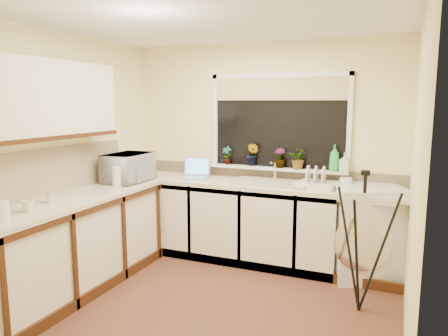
% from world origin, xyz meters
% --- Properties ---
extents(floor, '(3.20, 3.20, 0.00)m').
position_xyz_m(floor, '(0.00, 0.00, 0.00)').
color(floor, brown).
rests_on(floor, ground).
extents(ceiling, '(3.20, 3.20, 0.00)m').
position_xyz_m(ceiling, '(0.00, 0.00, 2.45)').
color(ceiling, white).
rests_on(ceiling, ground).
extents(wall_back, '(3.20, 0.00, 3.20)m').
position_xyz_m(wall_back, '(0.00, 1.50, 1.23)').
color(wall_back, '#FBEFA7').
rests_on(wall_back, ground).
extents(wall_front, '(3.20, 0.00, 3.20)m').
position_xyz_m(wall_front, '(0.00, -1.50, 1.23)').
color(wall_front, '#FBEFA7').
rests_on(wall_front, ground).
extents(wall_left, '(0.00, 3.00, 3.00)m').
position_xyz_m(wall_left, '(-1.60, 0.00, 1.23)').
color(wall_left, '#FBEFA7').
rests_on(wall_left, ground).
extents(wall_right, '(0.00, 3.00, 3.00)m').
position_xyz_m(wall_right, '(1.60, 0.00, 1.23)').
color(wall_right, '#FBEFA7').
rests_on(wall_right, ground).
extents(base_cabinet_back, '(2.55, 0.60, 0.86)m').
position_xyz_m(base_cabinet_back, '(-0.33, 1.20, 0.43)').
color(base_cabinet_back, silver).
rests_on(base_cabinet_back, floor).
extents(base_cabinet_left, '(0.54, 2.40, 0.86)m').
position_xyz_m(base_cabinet_left, '(-1.30, -0.30, 0.43)').
color(base_cabinet_left, silver).
rests_on(base_cabinet_left, floor).
extents(worktop_back, '(3.20, 0.60, 0.04)m').
position_xyz_m(worktop_back, '(0.00, 1.20, 0.88)').
color(worktop_back, beige).
rests_on(worktop_back, base_cabinet_back).
extents(worktop_left, '(0.60, 2.40, 0.04)m').
position_xyz_m(worktop_left, '(-1.30, -0.30, 0.88)').
color(worktop_left, beige).
rests_on(worktop_left, base_cabinet_left).
extents(upper_cabinet, '(0.28, 1.90, 0.70)m').
position_xyz_m(upper_cabinet, '(-1.44, -0.45, 1.80)').
color(upper_cabinet, silver).
rests_on(upper_cabinet, wall_left).
extents(splashback_left, '(0.02, 2.40, 0.45)m').
position_xyz_m(splashback_left, '(-1.59, -0.30, 1.12)').
color(splashback_left, beige).
rests_on(splashback_left, wall_left).
extents(splashback_back, '(3.20, 0.02, 0.14)m').
position_xyz_m(splashback_back, '(0.00, 1.49, 0.97)').
color(splashback_back, beige).
rests_on(splashback_back, wall_back).
extents(window_glass, '(1.50, 0.02, 1.00)m').
position_xyz_m(window_glass, '(0.20, 1.49, 1.55)').
color(window_glass, black).
rests_on(window_glass, wall_back).
extents(window_blind, '(1.50, 0.02, 0.25)m').
position_xyz_m(window_blind, '(0.20, 1.46, 1.92)').
color(window_blind, tan).
rests_on(window_blind, wall_back).
extents(windowsill, '(1.60, 0.14, 0.03)m').
position_xyz_m(windowsill, '(0.20, 1.43, 1.04)').
color(windowsill, white).
rests_on(windowsill, wall_back).
extents(sink, '(0.82, 0.46, 0.03)m').
position_xyz_m(sink, '(0.20, 1.20, 0.91)').
color(sink, tan).
rests_on(sink, worktop_back).
extents(faucet, '(0.03, 0.03, 0.24)m').
position_xyz_m(faucet, '(0.20, 1.38, 1.02)').
color(faucet, silver).
rests_on(faucet, worktop_back).
extents(washing_machine, '(0.86, 0.85, 0.94)m').
position_xyz_m(washing_machine, '(1.21, 1.24, 0.47)').
color(washing_machine, silver).
rests_on(washing_machine, floor).
extents(laptop, '(0.36, 0.33, 0.23)m').
position_xyz_m(laptop, '(-0.72, 1.23, 0.96)').
color(laptop, '#AAAAB2').
rests_on(laptop, worktop_back).
extents(kettle, '(0.15, 0.15, 0.20)m').
position_xyz_m(kettle, '(-1.26, 0.49, 1.00)').
color(kettle, white).
rests_on(kettle, worktop_left).
extents(dish_rack, '(0.46, 0.38, 0.06)m').
position_xyz_m(dish_rack, '(0.71, 1.18, 0.93)').
color(dish_rack, beige).
rests_on(dish_rack, worktop_back).
extents(tripod, '(0.79, 0.79, 1.23)m').
position_xyz_m(tripod, '(1.24, 0.43, 0.61)').
color(tripod, black).
rests_on(tripod, floor).
extents(glass_jug, '(0.10, 0.10, 0.15)m').
position_xyz_m(glass_jug, '(-1.23, -0.98, 0.97)').
color(glass_jug, white).
rests_on(glass_jug, worktop_left).
extents(steel_jar, '(0.08, 0.08, 0.11)m').
position_xyz_m(steel_jar, '(-1.34, -0.40, 0.96)').
color(steel_jar, white).
rests_on(steel_jar, worktop_left).
extents(microwave, '(0.40, 0.58, 0.31)m').
position_xyz_m(microwave, '(-1.30, 0.71, 1.06)').
color(microwave, white).
rests_on(microwave, worktop_left).
extents(plant_a, '(0.12, 0.08, 0.22)m').
position_xyz_m(plant_a, '(-0.40, 1.41, 1.16)').
color(plant_a, '#999999').
rests_on(plant_a, windowsill).
extents(plant_b, '(0.18, 0.16, 0.26)m').
position_xyz_m(plant_b, '(-0.09, 1.43, 1.18)').
color(plant_b, '#999999').
rests_on(plant_b, windowsill).
extents(plant_c, '(0.15, 0.15, 0.22)m').
position_xyz_m(plant_c, '(0.24, 1.41, 1.16)').
color(plant_c, '#999999').
rests_on(plant_c, windowsill).
extents(plant_d, '(0.23, 0.21, 0.23)m').
position_xyz_m(plant_d, '(0.46, 1.40, 1.16)').
color(plant_d, '#999999').
rests_on(plant_d, windowsill).
extents(soap_bottle_green, '(0.11, 0.11, 0.28)m').
position_xyz_m(soap_bottle_green, '(0.84, 1.41, 1.19)').
color(soap_bottle_green, green).
rests_on(soap_bottle_green, windowsill).
extents(soap_bottle_clear, '(0.10, 0.10, 0.20)m').
position_xyz_m(soap_bottle_clear, '(0.95, 1.39, 1.15)').
color(soap_bottle_clear, '#999999').
rests_on(soap_bottle_clear, windowsill).
extents(cup_back, '(0.14, 0.14, 0.10)m').
position_xyz_m(cup_back, '(0.98, 1.30, 0.95)').
color(cup_back, white).
rests_on(cup_back, worktop_back).
extents(cup_left, '(0.13, 0.13, 0.09)m').
position_xyz_m(cup_left, '(-1.27, -0.72, 0.95)').
color(cup_left, beige).
rests_on(cup_left, worktop_left).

